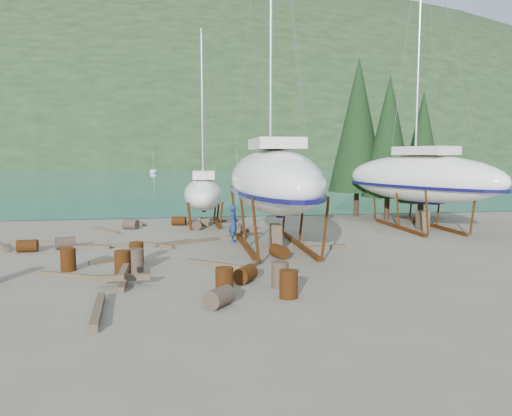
{
  "coord_description": "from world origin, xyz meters",
  "views": [
    {
      "loc": [
        -1.96,
        -20.83,
        4.43
      ],
      "look_at": [
        1.8,
        3.0,
        1.9
      ],
      "focal_mm": 35.0,
      "sensor_mm": 36.0,
      "label": 1
    }
  ],
  "objects": [
    {
      "name": "far_hill",
      "position": [
        0.0,
        320.0,
        0.0
      ],
      "size": [
        800.0,
        360.0,
        110.0
      ],
      "primitive_type": "ellipsoid",
      "color": "black",
      "rests_on": "ground"
    },
    {
      "name": "timber_8",
      "position": [
        -2.25,
        4.05,
        0.09
      ],
      "size": [
        1.79,
        1.28,
        0.19
      ],
      "primitive_type": "cube",
      "rotation": [
        0.0,
        0.0,
        2.16
      ],
      "color": "brown",
      "rests_on": "ground"
    },
    {
      "name": "timber_12",
      "position": [
        -4.76,
        0.57,
        0.08
      ],
      "size": [
        1.69,
        1.47,
        0.17
      ],
      "primitive_type": "cube",
      "rotation": [
        0.0,
        0.0,
        2.28
      ],
      "color": "brown",
      "rests_on": "ground"
    },
    {
      "name": "drum_5",
      "position": [
        1.41,
        -4.66,
        0.44
      ],
      "size": [
        0.58,
        0.58,
        0.88
      ],
      "primitive_type": "cylinder",
      "color": "#2D2823",
      "rests_on": "ground"
    },
    {
      "name": "drum_14",
      "position": [
        -3.68,
        0.04,
        0.44
      ],
      "size": [
        0.58,
        0.58,
        0.88
      ],
      "primitive_type": "cylinder",
      "color": "#572B0E",
      "rests_on": "ground"
    },
    {
      "name": "timber_pile_aft",
      "position": [
        1.53,
        6.29,
        0.3
      ],
      "size": [
        1.8,
        1.8,
        0.6
      ],
      "color": "brown",
      "rests_on": "ground"
    },
    {
      "name": "far_house_left",
      "position": [
        -60.0,
        190.0,
        2.92
      ],
      "size": [
        6.6,
        5.6,
        5.6
      ],
      "color": "beige",
      "rests_on": "ground"
    },
    {
      "name": "far_house_right",
      "position": [
        30.0,
        190.0,
        2.92
      ],
      "size": [
        6.6,
        5.6,
        5.6
      ],
      "color": "beige",
      "rests_on": "ground"
    },
    {
      "name": "timber_6",
      "position": [
        0.41,
        12.47,
        0.1
      ],
      "size": [
        1.66,
        1.51,
        0.19
      ],
      "primitive_type": "cube",
      "rotation": [
        0.0,
        0.0,
        0.84
      ],
      "color": "brown",
      "rests_on": "ground"
    },
    {
      "name": "bay_water",
      "position": [
        0.0,
        315.0,
        0.01
      ],
      "size": [
        700.0,
        700.0,
        0.0
      ],
      "primitive_type": "plane",
      "color": "#1A7085",
      "rests_on": "ground"
    },
    {
      "name": "timber_0",
      "position": [
        -6.16,
        9.31,
        0.07
      ],
      "size": [
        1.77,
        2.51,
        0.14
      ],
      "primitive_type": "cube",
      "rotation": [
        0.0,
        0.0,
        0.6
      ],
      "color": "brown",
      "rests_on": "ground"
    },
    {
      "name": "worker",
      "position": [
        0.85,
        4.38,
        0.97
      ],
      "size": [
        0.54,
        0.76,
        1.95
      ],
      "primitive_type": "imported",
      "rotation": [
        0.0,
        0.0,
        1.47
      ],
      "color": "navy",
      "rests_on": "ground"
    },
    {
      "name": "drum_9",
      "position": [
        -4.81,
        9.98,
        0.29
      ],
      "size": [
        1.04,
        0.9,
        0.58
      ],
      "primitive_type": "cylinder",
      "rotation": [
        1.57,
        0.0,
        1.14
      ],
      "color": "#2D2823",
      "rests_on": "ground"
    },
    {
      "name": "drum_4",
      "position": [
        -1.9,
        11.15,
        0.29
      ],
      "size": [
        0.98,
        0.75,
        0.58
      ],
      "primitive_type": "cylinder",
      "rotation": [
        1.57,
        0.0,
        1.36
      ],
      "color": "#572B0E",
      "rests_on": "ground"
    },
    {
      "name": "timber_2",
      "position": [
        -10.25,
        4.31,
        0.09
      ],
      "size": [
        1.12,
        2.08,
        0.19
      ],
      "primitive_type": "cube",
      "rotation": [
        0.0,
        0.0,
        0.44
      ],
      "color": "brown",
      "rests_on": "ground"
    },
    {
      "name": "cypress_back_left",
      "position": [
        11.0,
        14.0,
        6.66
      ],
      "size": [
        4.14,
        4.14,
        11.5
      ],
      "color": "black",
      "rests_on": "ground"
    },
    {
      "name": "timber_1",
      "position": [
        4.9,
        1.73,
        0.1
      ],
      "size": [
        2.09,
        0.52,
        0.19
      ],
      "primitive_type": "cube",
      "rotation": [
        0.0,
        0.0,
        1.73
      ],
      "color": "brown",
      "rests_on": "ground"
    },
    {
      "name": "moored_boat_far",
      "position": [
        -8.0,
        110.0,
        0.39
      ],
      "size": [
        2.0,
        5.0,
        6.05
      ],
      "color": "white",
      "rests_on": "ground"
    },
    {
      "name": "large_sailboat_far",
      "position": [
        12.55,
        7.48,
        3.1
      ],
      "size": [
        7.31,
        12.5,
        19.01
      ],
      "rotation": [
        0.0,
        0.0,
        0.34
      ],
      "color": "white",
      "rests_on": "ground"
    },
    {
      "name": "moored_boat_mid",
      "position": [
        10.0,
        80.0,
        0.39
      ],
      "size": [
        2.0,
        5.0,
        6.05
      ],
      "color": "white",
      "rests_on": "ground"
    },
    {
      "name": "timber_10",
      "position": [
        -1.17,
        4.5,
        0.08
      ],
      "size": [
        2.67,
        1.59,
        0.16
      ],
      "primitive_type": "cube",
      "rotation": [
        0.0,
        0.0,
        2.08
      ],
      "color": "brown",
      "rests_on": "ground"
    },
    {
      "name": "drum_2",
      "position": [
        -8.86,
        3.26,
        0.29
      ],
      "size": [
        0.91,
        0.63,
        0.58
      ],
      "primitive_type": "cylinder",
      "rotation": [
        1.57,
        0.0,
        1.62
      ],
      "color": "#572B0E",
      "rests_on": "ground"
    },
    {
      "name": "cypress_far_right",
      "position": [
        15.5,
        13.0,
        5.21
      ],
      "size": [
        3.24,
        3.24,
        9.0
      ],
      "color": "black",
      "rests_on": "ground"
    },
    {
      "name": "timber_15",
      "position": [
        -9.01,
        5.57,
        0.07
      ],
      "size": [
        3.07,
        0.97,
        0.15
      ],
      "primitive_type": "cube",
      "rotation": [
        0.0,
        0.0,
        1.3
      ],
      "color": "brown",
      "rests_on": "ground"
    },
    {
      "name": "timber_17",
      "position": [
        -6.38,
        3.65,
        0.08
      ],
      "size": [
        2.42,
        0.7,
        0.16
      ],
      "primitive_type": "cube",
      "rotation": [
        0.0,
        0.0,
        1.35
      ],
      "color": "brown",
      "rests_on": "ground"
    },
    {
      "name": "drum_1",
      "position": [
        -0.8,
        -6.54,
        0.29
      ],
      "size": [
        1.0,
        1.05,
        0.58
      ],
      "primitive_type": "cylinder",
      "rotation": [
        1.57,
        0.0,
        2.47
      ],
      "color": "#2D2823",
      "rests_on": "ground"
    },
    {
      "name": "timber_7",
      "position": [
        0.74,
        -1.94,
        0.09
      ],
      "size": [
        1.03,
        1.8,
        0.17
      ],
      "primitive_type": "cube",
      "rotation": [
        0.0,
        0.0,
        2.67
      ],
      "color": "brown",
      "rests_on": "ground"
    },
    {
      "name": "drum_16",
      "position": [
        -3.59,
        -1.56,
        0.44
      ],
      "size": [
        0.58,
        0.58,
        0.88
      ],
      "primitive_type": "cylinder",
      "color": "#2D2823",
      "rests_on": "ground"
    },
    {
      "name": "drum_13",
      "position": [
        -4.06,
        -1.8,
        0.44
      ],
      "size": [
        0.58,
        0.58,
        0.88
      ],
      "primitive_type": "cylinder",
      "color": "#572B0E",
      "rests_on": "ground"
    },
    {
      "name": "cypress_mid_right",
      "position": [
        14.0,
        10.0,
        4.92
      ],
      "size": [
        3.06,
        3.06,
        8.5
      ],
      "color": "black",
      "rests_on": "ground"
    },
    {
      "name": "timber_9",
      "position": [
        -4.48,
        12.51,
        0.08
      ],
      "size": [
        0.94,
        2.6,
        0.15
      ],
      "primitive_type": "cube",
      "rotation": [
        0.0,
        0.0,
        0.3
      ],
      "color": "brown",
      "rests_on": "ground"
    },
    {
      "name": "large_sailboat_near",
      "position": [
        2.56,
        2.58,
        3.27
      ],
      "size": [
        3.94,
        12.97,
        20.34
      ],
      "rotation": [
        0.0,
        0.0,
        -0.01
      ],
      "color": "white",
      "rests_on": "ground"
    },
    {
      "name": "drum_12",
      "position": [
        0.35,
        -3.82,
        0.29
      ],
      "size": [
        0.96,
        1.05,
        0.58
      ],
      "primitive_type": "cylinder",
      "rotation": [
        1.57,
        0.0,
        2.57
      ],
      "color": "#572B0E",
      "rests_on": "ground"
    },
    {
      "name": "drum_6",
      "position": [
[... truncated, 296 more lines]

